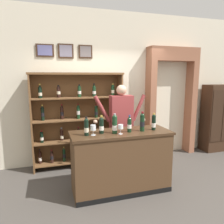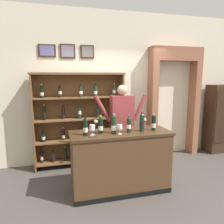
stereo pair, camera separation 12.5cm
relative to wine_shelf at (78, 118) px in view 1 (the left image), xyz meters
The scene contains 15 objects.
ground_plane 1.76m from the wine_shelf, 61.80° to the right, with size 14.00×14.00×0.02m, color #47423D.
back_wall 0.95m from the wine_shelf, 23.36° to the left, with size 12.00×0.19×3.30m.
wine_shelf is the anchor object (origin of this frame).
archway_doorway 2.30m from the wine_shelf, ahead, with size 1.25×0.45×2.56m.
side_cabinet 3.53m from the wine_shelf, ahead, with size 0.70×0.41×1.69m.
tasting_counter 1.45m from the wine_shelf, 67.21° to the right, with size 1.64×0.62×1.01m.
shopkeeper 0.96m from the wine_shelf, 38.33° to the right, with size 1.06×0.22×1.74m.
tasting_bottle_brunello 1.31m from the wine_shelf, 92.35° to the right, with size 0.07×0.07×0.29m.
tasting_bottle_riserva 1.27m from the wine_shelf, 81.09° to the right, with size 0.07×0.07×0.29m.
tasting_bottle_vin_santo 1.36m from the wine_shelf, 72.95° to the right, with size 0.08×0.08×0.31m.
tasting_bottle_chianti 1.45m from the wine_shelf, 63.54° to the right, with size 0.07×0.07×0.28m.
tasting_bottle_grappa 1.57m from the wine_shelf, 56.33° to the right, with size 0.08×0.08×0.32m.
tasting_bottle_prosecco 1.69m from the wine_shelf, 49.88° to the right, with size 0.07×0.07×0.29m.
wine_glass_center 1.32m from the wine_shelf, 87.92° to the right, with size 0.08×0.08×0.16m.
wine_glass_right 1.46m from the wine_shelf, 71.17° to the right, with size 0.08×0.08×0.15m.
Camera 1 is at (-1.27, -3.21, 1.92)m, focal length 34.57 mm.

